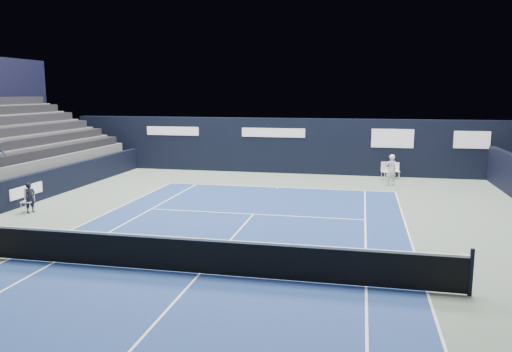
{
  "coord_description": "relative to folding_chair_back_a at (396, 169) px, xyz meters",
  "views": [
    {
      "loc": [
        3.89,
        -11.44,
        4.54
      ],
      "look_at": [
        -0.11,
        7.39,
        1.3
      ],
      "focal_mm": 35.0,
      "sensor_mm": 36.0,
      "label": 1
    }
  ],
  "objects": [
    {
      "name": "tennis_player",
      "position": [
        -0.36,
        -2.12,
        0.28
      ],
      "size": [
        0.67,
        0.9,
        1.54
      ],
      "color": "silver",
      "rests_on": "ground"
    },
    {
      "name": "back_sponsor_wall",
      "position": [
        -5.71,
        0.78,
        1.06
      ],
      "size": [
        26.0,
        0.63,
        3.1
      ],
      "color": "black",
      "rests_on": "ground"
    },
    {
      "name": "side_barrier_left",
      "position": [
        -15.21,
        -9.74,
        0.11
      ],
      "size": [
        0.33,
        22.0,
        1.2
      ],
      "color": "black",
      "rests_on": "ground"
    },
    {
      "name": "line_judge",
      "position": [
        -14.09,
        -10.81,
        0.09
      ],
      "size": [
        0.42,
        0.5,
        1.16
      ],
      "primitive_type": "imported",
      "rotation": [
        0.0,
        0.0,
        1.19
      ],
      "color": "black",
      "rests_on": "ground"
    },
    {
      "name": "folding_chair_back_a",
      "position": [
        0.0,
        0.0,
        0.0
      ],
      "size": [
        0.42,
        0.41,
        0.87
      ],
      "rotation": [
        0.0,
        0.0,
        0.11
      ],
      "color": "white",
      "rests_on": "ground"
    },
    {
      "name": "line_judge_chair",
      "position": [
        -14.24,
        -10.72,
        0.02
      ],
      "size": [
        0.45,
        0.44,
        0.91
      ],
      "rotation": [
        0.0,
        0.0,
        0.15
      ],
      "color": "white",
      "rests_on": "ground"
    },
    {
      "name": "ground",
      "position": [
        -5.71,
        -13.72,
        -0.49
      ],
      "size": [
        48.0,
        48.0,
        0.0
      ],
      "primitive_type": "plane",
      "color": "slate",
      "rests_on": "ground"
    },
    {
      "name": "court_markings",
      "position": [
        -5.71,
        -15.72,
        -0.48
      ],
      "size": [
        11.03,
        23.83,
        0.0
      ],
      "color": "white",
      "rests_on": "court_surface"
    },
    {
      "name": "court_surface",
      "position": [
        -5.71,
        -15.72,
        -0.49
      ],
      "size": [
        10.97,
        23.77,
        0.01
      ],
      "primitive_type": "cube",
      "color": "navy",
      "rests_on": "ground"
    },
    {
      "name": "tennis_net",
      "position": [
        -5.71,
        -15.72,
        0.02
      ],
      "size": [
        12.9,
        0.1,
        1.1
      ],
      "color": "black",
      "rests_on": "ground"
    },
    {
      "name": "folding_chair_back_b",
      "position": [
        -0.54,
        -0.54,
        0.05
      ],
      "size": [
        0.56,
        0.55,
        0.96
      ],
      "rotation": [
        0.0,
        0.0,
        0.44
      ],
      "color": "silver",
      "rests_on": "ground"
    }
  ]
}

